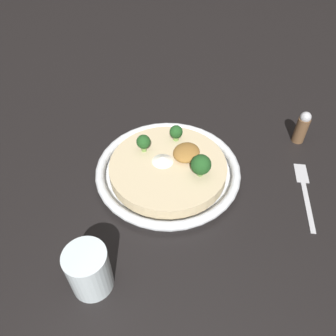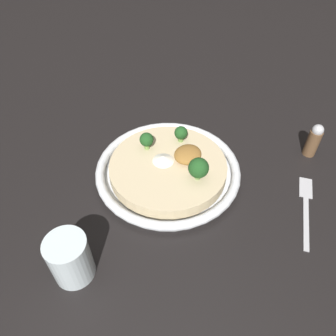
# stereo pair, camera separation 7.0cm
# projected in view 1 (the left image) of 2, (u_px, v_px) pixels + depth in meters

# --- Properties ---
(ground_plane) EXTENTS (6.00, 6.00, 0.00)m
(ground_plane) POSITION_uv_depth(u_px,v_px,m) (168.00, 175.00, 0.71)
(ground_plane) COLOR black
(risotto_bowl) EXTENTS (0.31, 0.31, 0.04)m
(risotto_bowl) POSITION_uv_depth(u_px,v_px,m) (168.00, 170.00, 0.70)
(risotto_bowl) COLOR silver
(risotto_bowl) RESTS_ON ground_plane
(cheese_sprinkle) EXTENTS (0.05, 0.05, 0.01)m
(cheese_sprinkle) POSITION_uv_depth(u_px,v_px,m) (162.00, 160.00, 0.69)
(cheese_sprinkle) COLOR white
(cheese_sprinkle) RESTS_ON risotto_bowl
(crispy_onion_garnish) EXTENTS (0.06, 0.06, 0.02)m
(crispy_onion_garnish) POSITION_uv_depth(u_px,v_px,m) (186.00, 153.00, 0.69)
(crispy_onion_garnish) COLOR olive
(crispy_onion_garnish) RESTS_ON risotto_bowl
(broccoli_front) EXTENTS (0.03, 0.03, 0.04)m
(broccoli_front) POSITION_uv_depth(u_px,v_px,m) (143.00, 142.00, 0.70)
(broccoli_front) COLOR #759E4C
(broccoli_front) RESTS_ON risotto_bowl
(broccoli_back_left) EXTENTS (0.04, 0.04, 0.05)m
(broccoli_back_left) POSITION_uv_depth(u_px,v_px,m) (201.00, 165.00, 0.65)
(broccoli_back_left) COLOR #668E47
(broccoli_back_left) RESTS_ON risotto_bowl
(broccoli_left) EXTENTS (0.03, 0.03, 0.04)m
(broccoli_left) POSITION_uv_depth(u_px,v_px,m) (176.00, 132.00, 0.73)
(broccoli_left) COLOR #759E4C
(broccoli_left) RESTS_ON risotto_bowl
(drinking_glass) EXTENTS (0.07, 0.07, 0.09)m
(drinking_glass) POSITION_uv_depth(u_px,v_px,m) (89.00, 270.00, 0.51)
(drinking_glass) COLOR silver
(drinking_glass) RESTS_ON ground_plane
(fork_utensil) EXTENTS (0.17, 0.09, 0.00)m
(fork_utensil) POSITION_uv_depth(u_px,v_px,m) (304.00, 188.00, 0.69)
(fork_utensil) COLOR #B7B7BC
(fork_utensil) RESTS_ON ground_plane
(pepper_shaker) EXTENTS (0.03, 0.03, 0.08)m
(pepper_shaker) POSITION_uv_depth(u_px,v_px,m) (302.00, 127.00, 0.76)
(pepper_shaker) COLOR brown
(pepper_shaker) RESTS_ON ground_plane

